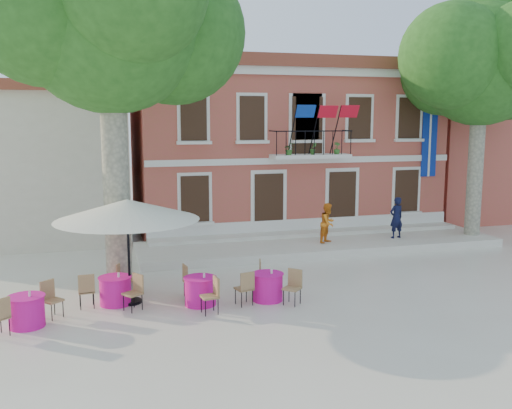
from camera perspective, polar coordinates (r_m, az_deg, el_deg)
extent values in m
plane|color=beige|center=(17.65, 5.73, -7.88)|extent=(90.00, 90.00, 0.00)
cube|color=#BA4943|center=(27.06, 2.06, 5.46)|extent=(13.00, 8.00, 7.00)
cube|color=brown|center=(27.11, 2.10, 13.40)|extent=(13.50, 8.50, 0.50)
cube|color=silver|center=(23.36, 5.14, 13.15)|extent=(13.30, 0.35, 0.35)
cube|color=silver|center=(22.87, 5.47, 4.84)|extent=(3.20, 0.90, 0.15)
cube|color=black|center=(22.45, 5.87, 7.32)|extent=(3.20, 0.04, 0.04)
cube|color=#0D2A95|center=(25.72, 16.97, 6.71)|extent=(0.70, 0.05, 3.60)
cube|color=#0D3397|center=(21.80, 4.02, 9.27)|extent=(0.76, 0.27, 0.47)
cube|color=red|center=(22.12, 6.24, 9.23)|extent=(0.76, 0.29, 0.47)
cube|color=red|center=(22.47, 8.40, 9.18)|extent=(0.76, 0.27, 0.47)
imported|color=#26591E|center=(22.23, 3.34, 5.57)|extent=(0.43, 0.37, 0.48)
imported|color=#26591E|center=(22.57, 5.75, 5.58)|extent=(0.26, 0.21, 0.48)
imported|color=#26591E|center=(22.96, 8.09, 5.59)|extent=(0.27, 0.27, 0.48)
cube|color=beige|center=(27.01, -22.64, 3.73)|extent=(9.00, 9.00, 6.00)
cube|color=brown|center=(26.96, -23.04, 10.52)|extent=(9.40, 9.40, 0.40)
cube|color=#BA4943|center=(33.59, 21.47, 4.64)|extent=(9.00, 9.00, 6.00)
cube|color=brown|center=(33.55, 21.77, 10.09)|extent=(9.40, 9.40, 0.40)
cube|color=silver|center=(22.29, 6.41, -3.99)|extent=(14.00, 3.40, 0.30)
cylinder|color=#A59E84|center=(16.57, -13.83, 2.52)|extent=(0.73, 0.73, 6.62)
sphere|color=#204D18|center=(16.71, -14.40, 17.86)|extent=(5.30, 5.30, 5.30)
cylinder|color=#A59E84|center=(24.58, 21.09, 3.49)|extent=(0.61, 0.61, 6.08)
sphere|color=#204D18|center=(24.59, 21.62, 13.00)|extent=(4.87, 4.87, 4.87)
cylinder|color=black|center=(16.19, -12.45, -9.44)|extent=(0.61, 0.61, 0.08)
cylinder|color=black|center=(15.85, -12.60, -5.21)|extent=(0.07, 0.07, 2.54)
cone|color=white|center=(15.59, -12.76, -0.50)|extent=(3.86, 3.86, 0.56)
imported|color=black|center=(23.13, 13.86, -1.28)|extent=(0.65, 0.48, 1.63)
imported|color=orange|center=(21.81, 7.21, -1.84)|extent=(0.94, 0.90, 1.52)
cylinder|color=#D31386|center=(16.05, -13.88, -8.39)|extent=(0.84, 0.84, 0.75)
cylinder|color=#D31386|center=(15.94, -13.93, -7.07)|extent=(0.90, 0.90, 0.02)
cube|color=#AD8056|center=(15.44, -12.24, -8.63)|extent=(0.58, 0.58, 0.95)
cube|color=#AD8056|center=(16.68, -12.84, -7.35)|extent=(0.56, 0.56, 0.95)
cube|color=#AD8056|center=(15.97, -16.60, -8.22)|extent=(0.45, 0.45, 0.95)
cylinder|color=#D31386|center=(15.93, 1.16, -8.27)|extent=(0.84, 0.84, 0.75)
cylinder|color=#D31386|center=(15.82, 1.16, -6.93)|extent=(0.90, 0.90, 0.02)
cube|color=#AD8056|center=(16.62, 1.07, -7.18)|extent=(0.51, 0.51, 0.95)
cube|color=#AD8056|center=(15.53, -1.21, -8.33)|extent=(0.52, 0.52, 0.95)
cube|color=#AD8056|center=(15.58, 3.62, -8.29)|extent=(0.59, 0.59, 0.95)
cylinder|color=#D31386|center=(15.06, -21.96, -9.92)|extent=(0.84, 0.84, 0.75)
cylinder|color=#D31386|center=(14.95, -22.04, -8.52)|extent=(0.90, 0.90, 0.02)
cube|color=#AD8056|center=(15.44, -19.67, -8.95)|extent=(0.59, 0.59, 0.95)
cylinder|color=#D31386|center=(15.62, -5.59, -8.65)|extent=(0.84, 0.84, 0.75)
cylinder|color=#D31386|center=(15.51, -5.61, -7.29)|extent=(0.90, 0.90, 0.02)
cube|color=#AD8056|center=(16.28, -6.44, -7.58)|extent=(0.48, 0.48, 0.95)
cube|color=#AD8056|center=(14.92, -4.67, -9.08)|extent=(0.48, 0.48, 0.95)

